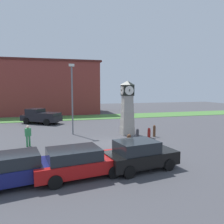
% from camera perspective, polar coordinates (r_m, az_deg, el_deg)
% --- Properties ---
extents(ground_plane, '(87.59, 87.59, 0.00)m').
position_cam_1_polar(ground_plane, '(17.70, -0.27, -8.22)').
color(ground_plane, '#424247').
extents(clock_tower, '(1.38, 1.34, 5.10)m').
position_cam_1_polar(clock_tower, '(20.72, 4.02, 0.83)').
color(clock_tower, '#9D988E').
rests_on(clock_tower, ground_plane).
extents(bollard_near_tower, '(0.24, 0.24, 1.07)m').
position_cam_1_polar(bollard_near_tower, '(20.38, 10.98, -4.83)').
color(bollard_near_tower, brown).
rests_on(bollard_near_tower, ground_plane).
extents(bollard_mid_row, '(0.26, 0.26, 0.96)m').
position_cam_1_polar(bollard_mid_row, '(19.48, 9.64, -5.50)').
color(bollard_mid_row, maroon).
rests_on(bollard_mid_row, ground_plane).
extents(bollard_far_row, '(0.26, 0.26, 1.14)m').
position_cam_1_polar(bollard_far_row, '(18.11, 6.62, -6.06)').
color(bollard_far_row, '#333338').
rests_on(bollard_far_row, ground_plane).
extents(bollard_end_row, '(0.32, 0.32, 0.96)m').
position_cam_1_polar(bollard_end_row, '(16.77, 4.46, -7.37)').
color(bollard_end_row, brown).
rests_on(bollard_end_row, ground_plane).
extents(car_navy_sedan, '(4.53, 2.56, 1.48)m').
position_cam_1_polar(car_navy_sedan, '(11.21, -23.44, -13.41)').
color(car_navy_sedan, navy).
rests_on(car_navy_sedan, ground_plane).
extents(car_near_tower, '(4.83, 2.61, 1.47)m').
position_cam_1_polar(car_near_tower, '(11.34, -8.67, -12.73)').
color(car_near_tower, '#A51111').
rests_on(car_near_tower, ground_plane).
extents(car_by_building, '(4.16, 2.44, 1.60)m').
position_cam_1_polar(car_by_building, '(12.27, 7.24, -11.00)').
color(car_by_building, black).
rests_on(car_by_building, ground_plane).
extents(pickup_truck, '(5.18, 4.42, 1.85)m').
position_cam_1_polar(pickup_truck, '(28.63, -18.06, -1.06)').
color(pickup_truck, black).
rests_on(pickup_truck, ground_plane).
extents(pedestrian_near_bench, '(0.47, 0.42, 1.62)m').
position_cam_1_polar(pedestrian_near_bench, '(17.81, -21.08, -5.52)').
color(pedestrian_near_bench, '#338C4C').
rests_on(pedestrian_near_bench, ground_plane).
extents(street_lamp_near_road, '(0.50, 0.24, 6.67)m').
position_cam_1_polar(street_lamp_near_road, '(20.99, -10.37, 4.55)').
color(street_lamp_near_road, slate).
rests_on(street_lamp_near_road, ground_plane).
extents(warehouse_blue_far, '(20.04, 9.75, 9.00)m').
position_cam_1_polar(warehouse_blue_far, '(40.65, -18.17, 6.09)').
color(warehouse_blue_far, maroon).
rests_on(warehouse_blue_far, ground_plane).
extents(grass_verge_far, '(52.55, 5.46, 0.04)m').
position_cam_1_polar(grass_verge_far, '(33.67, -2.96, -1.25)').
color(grass_verge_far, '#477A38').
rests_on(grass_verge_far, ground_plane).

